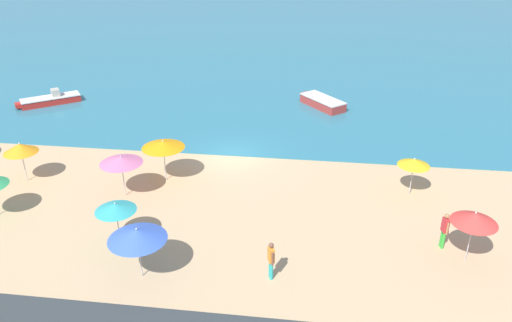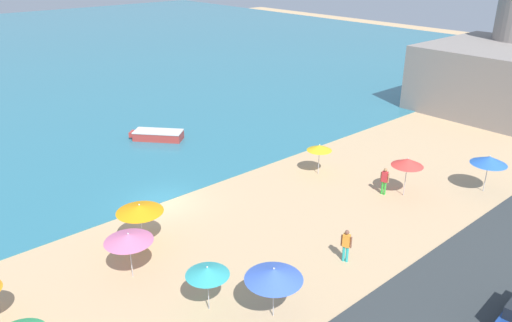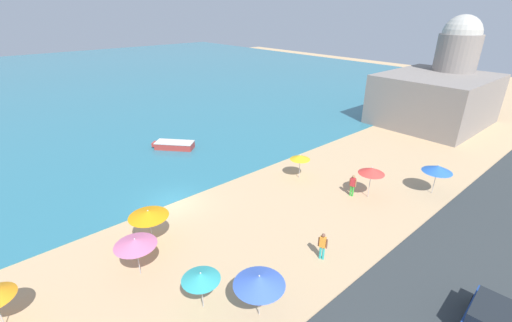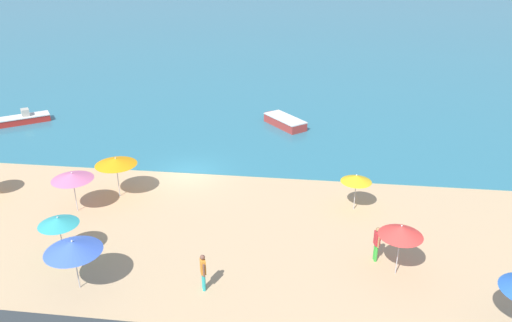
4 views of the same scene
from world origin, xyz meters
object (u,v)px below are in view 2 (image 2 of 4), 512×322
at_px(beach_umbrella_8, 274,274).
at_px(bather_2, 384,180).
at_px(beach_umbrella_6, 489,160).
at_px(skiff_nearshore, 158,135).
at_px(beach_umbrella_1, 319,148).
at_px(beach_umbrella_9, 128,238).
at_px(harbor_fortress, 502,65).
at_px(beach_umbrella_11, 207,271).
at_px(beach_umbrella_4, 140,209).
at_px(beach_umbrella_2, 408,162).
at_px(bather_0, 346,244).

relative_size(beach_umbrella_8, bather_2, 1.36).
bearing_deg(beach_umbrella_6, skiff_nearshore, 116.28).
bearing_deg(beach_umbrella_1, beach_umbrella_6, -56.14).
distance_m(beach_umbrella_8, beach_umbrella_9, 7.23).
relative_size(skiff_nearshore, harbor_fortress, 0.30).
bearing_deg(beach_umbrella_11, beach_umbrella_9, 107.46).
bearing_deg(beach_umbrella_8, beach_umbrella_4, 99.62).
distance_m(beach_umbrella_2, beach_umbrella_11, 15.88).
xyz_separation_m(beach_umbrella_9, harbor_fortress, (41.46, 1.65, 1.91)).
xyz_separation_m(beach_umbrella_6, beach_umbrella_8, (-18.47, 0.31, -0.03)).
relative_size(beach_umbrella_8, bather_0, 1.38).
relative_size(beach_umbrella_2, beach_umbrella_8, 1.05).
relative_size(beach_umbrella_2, bather_0, 1.45).
distance_m(beach_umbrella_2, beach_umbrella_4, 16.53).
bearing_deg(beach_umbrella_8, skiff_nearshore, 71.09).
bearing_deg(beach_umbrella_4, beach_umbrella_6, -23.91).
distance_m(beach_umbrella_11, harbor_fortress, 40.60).
bearing_deg(harbor_fortress, beach_umbrella_8, -167.99).
relative_size(beach_umbrella_2, harbor_fortress, 0.19).
bearing_deg(bather_2, beach_umbrella_4, 161.94).
xyz_separation_m(bather_0, bather_2, (7.69, 3.17, 0.02)).
distance_m(beach_umbrella_1, beach_umbrella_8, 15.17).
bearing_deg(skiff_nearshore, bather_2, -72.58).
height_order(bather_2, harbor_fortress, harbor_fortress).
bearing_deg(beach_umbrella_1, bather_0, -130.69).
xyz_separation_m(beach_umbrella_6, bather_0, (-12.96, 0.88, -1.18)).
bearing_deg(beach_umbrella_4, beach_umbrella_9, -130.33).
height_order(beach_umbrella_1, bather_2, beach_umbrella_1).
bearing_deg(harbor_fortress, beach_umbrella_9, -177.72).
xyz_separation_m(beach_umbrella_9, bather_2, (16.37, -2.75, -1.15)).
height_order(beach_umbrella_2, beach_umbrella_6, beach_umbrella_2).
bearing_deg(beach_umbrella_8, beach_umbrella_11, 129.70).
height_order(beach_umbrella_9, bather_0, beach_umbrella_9).
relative_size(bather_0, bather_2, 0.99).
height_order(beach_umbrella_2, beach_umbrella_11, beach_umbrella_2).
bearing_deg(beach_umbrella_4, beach_umbrella_11, -93.27).
relative_size(beach_umbrella_11, harbor_fortress, 0.16).
xyz_separation_m(beach_umbrella_9, beach_umbrella_11, (1.36, -4.32, -0.20)).
relative_size(beach_umbrella_1, skiff_nearshore, 0.54).
xyz_separation_m(beach_umbrella_8, harbor_fortress, (38.29, 8.15, 1.93)).
bearing_deg(bather_2, beach_umbrella_11, -174.02).
xyz_separation_m(beach_umbrella_8, skiff_nearshore, (7.51, 21.91, -1.73)).
xyz_separation_m(beach_umbrella_9, skiff_nearshore, (10.67, 15.41, -1.75)).
distance_m(beach_umbrella_8, skiff_nearshore, 23.22).
xyz_separation_m(beach_umbrella_4, beach_umbrella_11, (-0.36, -6.35, -0.29)).
relative_size(beach_umbrella_2, bather_2, 1.43).
xyz_separation_m(beach_umbrella_2, beach_umbrella_9, (-17.22, 3.71, -0.12)).
height_order(beach_umbrella_8, bather_2, beach_umbrella_8).
distance_m(bather_2, harbor_fortress, 25.66).
distance_m(beach_umbrella_11, bather_2, 15.12).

